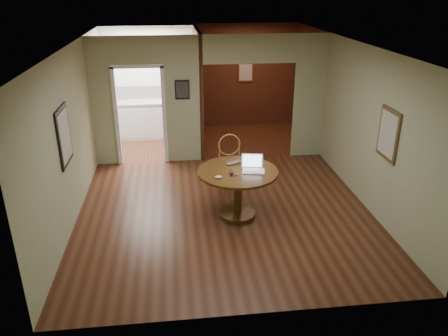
{
  "coord_description": "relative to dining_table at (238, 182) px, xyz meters",
  "views": [
    {
      "loc": [
        -0.8,
        -6.55,
        3.66
      ],
      "look_at": [
        -0.04,
        -0.2,
        0.93
      ],
      "focal_mm": 35.0,
      "sensor_mm": 36.0,
      "label": 1
    }
  ],
  "objects": [
    {
      "name": "grocery_bag",
      "position": [
        -1.03,
        4.29,
        0.46
      ],
      "size": [
        0.31,
        0.28,
        0.26
      ],
      "primitive_type": "ellipsoid",
      "rotation": [
        0.0,
        0.0,
        -0.28
      ],
      "color": "#C6B091",
      "rests_on": "kitchen_cabinet"
    },
    {
      "name": "pen",
      "position": [
        -0.1,
        -0.22,
        0.22
      ],
      "size": [
        0.13,
        0.04,
        0.01
      ],
      "primitive_type": "cylinder",
      "rotation": [
        0.0,
        1.57,
        0.26
      ],
      "color": "navy",
      "rests_on": "dining_table"
    },
    {
      "name": "wine_glass",
      "position": [
        -0.13,
        -0.16,
        0.26
      ],
      "size": [
        0.08,
        0.08,
        0.09
      ],
      "primitive_type": null,
      "color": "white",
      "rests_on": "dining_table"
    },
    {
      "name": "closed_laptop",
      "position": [
        -0.0,
        0.27,
        0.23
      ],
      "size": [
        0.35,
        0.3,
        0.02
      ],
      "primitive_type": "imported",
      "rotation": [
        0.0,
        0.0,
        0.44
      ],
      "color": "#BCBDC1",
      "rests_on": "dining_table"
    },
    {
      "name": "dining_table",
      "position": [
        0.0,
        0.0,
        0.0
      ],
      "size": [
        1.32,
        1.32,
        0.83
      ],
      "rotation": [
        0.0,
        0.0,
        -0.05
      ],
      "color": "#5A3916",
      "rests_on": "ground"
    },
    {
      "name": "open_laptop",
      "position": [
        0.25,
        -0.01,
        0.28
      ],
      "size": [
        0.39,
        0.37,
        0.25
      ],
      "rotation": [
        0.0,
        0.0,
        -0.19
      ],
      "color": "white",
      "rests_on": "dining_table"
    },
    {
      "name": "kitchen_cabinet",
      "position": [
        -1.55,
        4.29,
        -0.14
      ],
      "size": [
        2.06,
        0.6,
        0.94
      ],
      "color": "white",
      "rests_on": "ground"
    },
    {
      "name": "mouse",
      "position": [
        -0.35,
        -0.28,
        0.24
      ],
      "size": [
        0.12,
        0.07,
        0.05
      ],
      "primitive_type": "ellipsoid",
      "rotation": [
        0.0,
        0.0,
        -0.01
      ],
      "color": "white",
      "rests_on": "dining_table"
    },
    {
      "name": "room_shell",
      "position": [
        -0.67,
        3.19,
        0.67
      ],
      "size": [
        5.2,
        7.5,
        5.0
      ],
      "color": "silver",
      "rests_on": "ground"
    },
    {
      "name": "chair",
      "position": [
        0.01,
        0.96,
        -0.0
      ],
      "size": [
        0.51,
        0.51,
        1.1
      ],
      "rotation": [
        0.0,
        0.0,
        0.09
      ],
      "color": "#A8703B",
      "rests_on": "ground"
    },
    {
      "name": "floor",
      "position": [
        -0.2,
        0.09,
        -0.61
      ],
      "size": [
        5.0,
        5.0,
        0.0
      ],
      "primitive_type": "plane",
      "color": "#451F13",
      "rests_on": "ground"
    }
  ]
}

